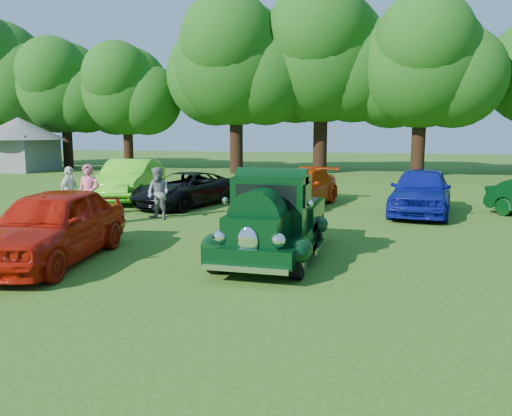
% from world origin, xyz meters
% --- Properties ---
extents(ground, '(120.00, 120.00, 0.00)m').
position_xyz_m(ground, '(0.00, 0.00, 0.00)').
color(ground, '#274F12').
rests_on(ground, ground).
extents(hero_pickup, '(2.25, 4.84, 1.89)m').
position_xyz_m(hero_pickup, '(1.57, 0.89, 0.82)').
color(hero_pickup, black).
rests_on(hero_pickup, ground).
extents(red_convertible, '(2.61, 5.01, 1.63)m').
position_xyz_m(red_convertible, '(-3.09, -0.78, 0.81)').
color(red_convertible, '#AA1407').
rests_on(red_convertible, ground).
extents(back_car_lime, '(2.81, 5.44, 1.71)m').
position_xyz_m(back_car_lime, '(-6.44, 8.82, 0.85)').
color(back_car_lime, '#44B918').
rests_on(back_car_lime, ground).
extents(back_car_black, '(3.34, 5.13, 1.31)m').
position_xyz_m(back_car_black, '(-3.51, 7.74, 0.66)').
color(back_car_black, black).
rests_on(back_car_black, ground).
extents(back_car_orange, '(2.97, 5.24, 1.43)m').
position_xyz_m(back_car_orange, '(0.77, 8.84, 0.72)').
color(back_car_orange, red).
rests_on(back_car_orange, ground).
extents(back_car_blue, '(2.51, 5.03, 1.64)m').
position_xyz_m(back_car_blue, '(5.21, 8.07, 0.82)').
color(back_car_blue, navy).
rests_on(back_car_blue, ground).
extents(spectator_pink, '(0.75, 0.55, 1.90)m').
position_xyz_m(spectator_pink, '(-4.72, 3.19, 0.95)').
color(spectator_pink, '#D85874').
rests_on(spectator_pink, ground).
extents(spectator_grey, '(0.99, 0.87, 1.71)m').
position_xyz_m(spectator_grey, '(-3.20, 4.81, 0.86)').
color(spectator_grey, slate).
rests_on(spectator_grey, ground).
extents(spectator_white, '(0.47, 1.03, 1.72)m').
position_xyz_m(spectator_white, '(-6.20, 4.31, 0.86)').
color(spectator_white, silver).
rests_on(spectator_white, ground).
extents(gazebo, '(6.40, 6.40, 3.90)m').
position_xyz_m(gazebo, '(-22.00, 21.00, 2.40)').
color(gazebo, slate).
rests_on(gazebo, ground).
extents(tree_line, '(63.24, 10.19, 12.21)m').
position_xyz_m(tree_line, '(-0.13, 24.51, 7.07)').
color(tree_line, black).
rests_on(tree_line, ground).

